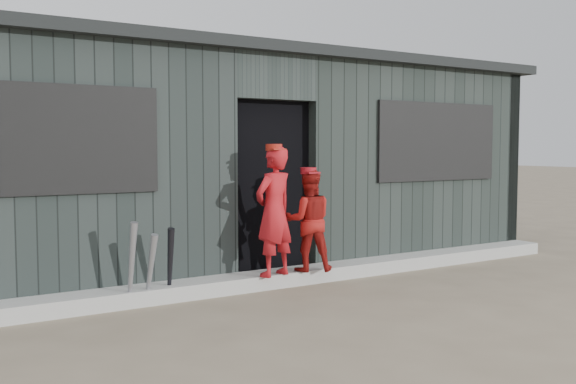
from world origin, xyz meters
TOP-DOWN VIEW (x-y plane):
  - ground at (0.00, 0.00)m, footprint 80.00×80.00m
  - curb at (0.00, 1.82)m, footprint 8.00×0.36m
  - bat_left at (-1.78, 1.64)m, footprint 0.08×0.24m
  - bat_mid at (-1.60, 1.66)m, footprint 0.09×0.28m
  - bat_right at (-1.37, 1.73)m, footprint 0.12×0.25m
  - player_red_left at (-0.28, 1.63)m, footprint 0.56×0.45m
  - player_red_right at (0.17, 1.67)m, footprint 0.65×0.59m
  - player_grey_back at (0.26, 2.41)m, footprint 0.64×0.50m
  - dugout at (0.00, 3.50)m, footprint 8.30×3.30m

SIDE VIEW (x-z plane):
  - ground at x=0.00m, z-range 0.00..0.00m
  - curb at x=0.00m, z-range 0.00..0.15m
  - bat_mid at x=-1.60m, z-range 0.00..0.69m
  - bat_right at x=-1.37m, z-range 0.00..0.73m
  - bat_left at x=-1.78m, z-range 0.00..0.81m
  - player_grey_back at x=0.26m, z-range 0.00..1.15m
  - player_red_right at x=0.17m, z-range 0.15..1.24m
  - player_red_left at x=-0.28m, z-range 0.15..1.49m
  - dugout at x=0.00m, z-range -0.02..2.60m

